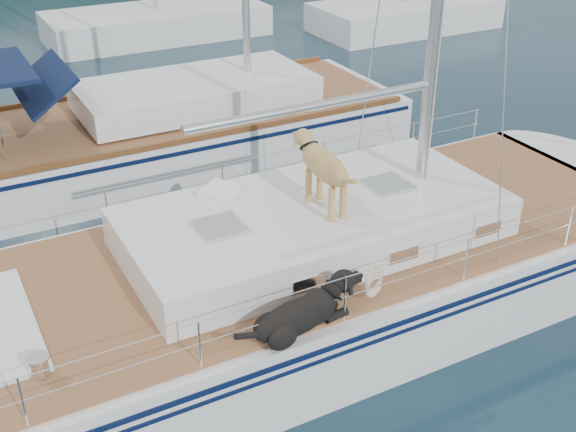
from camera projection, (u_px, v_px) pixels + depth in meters
ground at (264, 328)px, 10.32m from camera, size 120.00×120.00×0.00m
main_sailboat at (269, 287)px, 10.02m from camera, size 12.00×3.93×14.01m
neighbor_sailboat at (149, 138)px, 14.92m from camera, size 11.00×3.50×13.30m
bg_boat_center at (157, 24)px, 24.14m from camera, size 7.20×3.00×11.65m
bg_boat_east at (405, 16)px, 25.15m from camera, size 6.40×3.00×11.65m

